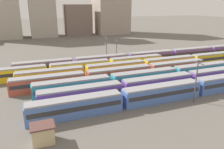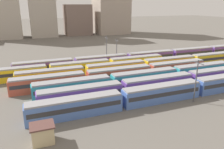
% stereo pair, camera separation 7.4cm
% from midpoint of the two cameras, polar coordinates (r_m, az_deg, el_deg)
% --- Properties ---
extents(ground_plane, '(600.00, 600.00, 0.00)m').
position_cam_midpoint_polar(ground_plane, '(57.18, -11.51, -3.30)').
color(ground_plane, '#666059').
extents(train_track_0, '(74.70, 3.06, 3.75)m').
position_cam_midpoint_polar(train_track_0, '(54.58, 21.07, -3.06)').
color(train_track_0, '#4C70BC').
rests_on(train_track_0, ground_plane).
extents(train_track_2, '(55.80, 3.06, 3.75)m').
position_cam_midpoint_polar(train_track_2, '(58.02, 8.41, -0.82)').
color(train_track_2, teal).
rests_on(train_track_2, ground_plane).
extents(train_track_3, '(55.80, 3.06, 3.75)m').
position_cam_midpoint_polar(train_track_3, '(60.35, 1.93, 0.10)').
color(train_track_3, '#BC4C38').
rests_on(train_track_3, ground_plane).
extents(train_track_4, '(112.50, 3.06, 3.75)m').
position_cam_midpoint_polar(train_track_4, '(80.18, 20.23, 3.45)').
color(train_track_4, yellow).
rests_on(train_track_4, ground_plane).
extents(train_track_5, '(55.80, 3.06, 3.75)m').
position_cam_midpoint_polar(train_track_5, '(67.39, -8.11, 1.82)').
color(train_track_5, yellow).
rests_on(train_track_5, ground_plane).
extents(train_track_6, '(93.60, 3.06, 3.75)m').
position_cam_midpoint_polar(train_track_6, '(82.24, 9.96, 4.62)').
color(train_track_6, '#6B429E').
rests_on(train_track_6, ground_plane).
extents(catenary_pole_0, '(0.24, 3.20, 9.29)m').
position_cam_midpoint_polar(catenary_pole_0, '(49.45, 20.97, -1.13)').
color(catenary_pole_0, '#4C4C51').
rests_on(catenary_pole_0, ground_plane).
extents(catenary_pole_1, '(0.24, 3.20, 8.59)m').
position_cam_midpoint_polar(catenary_pole_1, '(79.09, 1.24, 6.53)').
color(catenary_pole_1, '#4C4C51').
rests_on(catenary_pole_1, ground_plane).
extents(catenary_pole_3, '(0.24, 3.20, 9.71)m').
position_cam_midpoint_polar(catenary_pole_3, '(77.49, -1.38, 6.73)').
color(catenary_pole_3, '#4C4C51').
rests_on(catenary_pole_3, ground_plane).
extents(signal_hut, '(3.60, 3.00, 3.04)m').
position_cam_midpoint_polar(signal_hut, '(35.97, -17.43, -14.33)').
color(signal_hut, '#C6B284').
rests_on(signal_hut, ground_plane).
extents(distant_building_1, '(19.56, 17.11, 43.07)m').
position_cam_midpoint_polar(distant_building_1, '(152.21, -26.76, 16.44)').
color(distant_building_1, '#B2A899').
rests_on(distant_building_1, ground_plane).
extents(distant_building_3, '(17.28, 13.34, 20.10)m').
position_cam_midpoint_polar(distant_building_3, '(155.83, -8.82, 13.79)').
color(distant_building_3, '#7A665B').
rests_on(distant_building_3, ground_plane).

